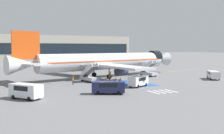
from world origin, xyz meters
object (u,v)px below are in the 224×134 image
Objects in this scene: service_van_0 at (108,86)px; traffic_cone_0 at (146,80)px; baggage_cart at (115,80)px; boarding_stairs_aft at (90,77)px; fuel_tanker at (61,66)px; traffic_cone_1 at (121,78)px; service_van_1 at (26,90)px; boarding_stairs_forward at (148,72)px; service_van_2 at (213,74)px; airliner at (105,61)px; service_van_3 at (138,81)px; terminal_building at (49,50)px; ground_crew_2 at (73,80)px; ground_crew_0 at (110,76)px; ground_crew_1 at (111,74)px.

service_van_0 is 10.03× the size of traffic_cone_0.
baggage_cart is 5.40× the size of traffic_cone_0.
traffic_cone_0 is (11.85, -4.02, -0.75)m from boarding_stairs_aft.
fuel_tanker is 14.96× the size of traffic_cone_1.
baggage_cart is at bearing -4.83° from service_van_1.
service_van_1 is at bearing -163.83° from boarding_stairs_forward.
boarding_stairs_aft is 8.55× the size of traffic_cone_1.
fuel_tanker is 46.05m from service_van_1.
service_van_1 is 24.10m from baggage_cart.
boarding_stairs_forward is at bearing -17.82° from service_van_2.
airliner reaches higher than service_van_3.
terminal_building is at bearing 88.80° from boarding_stairs_forward.
boarding_stairs_forward is 3.23× the size of ground_crew_2.
traffic_cone_1 is at bearing -4.56° from service_van_1.
boarding_stairs_forward is 0.57× the size of fuel_tanker.
traffic_cone_1 is at bearing 102.50° from baggage_cart.
service_van_1 is at bearing -149.65° from boarding_stairs_aft.
airliner reaches higher than boarding_stairs_forward.
service_van_2 is 24.22m from ground_crew_0.
traffic_cone_1 is (2.49, -0.74, -0.62)m from ground_crew_0.
service_van_2 is 21.66m from traffic_cone_1.
airliner reaches higher than fuel_tanker.
airliner is 25.21× the size of ground_crew_1.
boarding_stairs_aft is 1.00× the size of service_van_0.
fuel_tanker reaches higher than ground_crew_0.
airliner is 9.34m from boarding_stairs_aft.
service_van_0 is 2.97× the size of ground_crew_1.
ground_crew_1 is (5.11, -25.83, -0.59)m from fuel_tanker.
service_van_1 is (-12.38, 1.44, 0.10)m from service_van_0.
traffic_cone_0 is (-5.92, -8.00, -0.75)m from boarding_stairs_forward.
service_van_1 is 0.07× the size of terminal_building.
service_van_1 is (-21.57, -20.24, -2.67)m from airliner.
service_van_1 reaches higher than ground_crew_0.
ground_crew_1 is (1.22, 4.49, 0.82)m from baggage_cart.
ground_crew_1 is (21.71, 17.13, -0.23)m from service_van_1.
baggage_cart is at bearing 158.70° from traffic_cone_0.
fuel_tanker is 39.96m from service_van_3.
boarding_stairs_forward is at bearing 66.69° from airliner.
fuel_tanker is at bearing 158.50° from service_van_3.
service_van_1 is 1.03× the size of service_van_3.
baggage_cart is at bearing 20.14° from ground_crew_1.
ground_crew_0 is 2.99× the size of traffic_cone_0.
traffic_cone_1 is at bearing -11.25° from boarding_stairs_aft.
ground_crew_2 is at bearing -165.10° from traffic_cone_1.
boarding_stairs_aft is at bearing 179.78° from service_van_3.
boarding_stairs_aft is 5.67m from ground_crew_2.
service_van_1 is 21.04m from service_van_3.
terminal_building is (-2.34, 64.99, 6.07)m from traffic_cone_1.
boarding_stairs_aft is 28.89m from fuel_tanker.
boarding_stairs_aft is 7.80m from traffic_cone_1.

